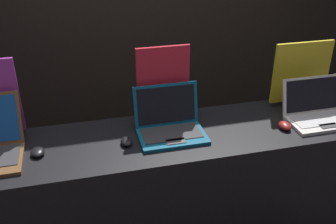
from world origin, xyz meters
TOP-DOWN VIEW (x-y plane):
  - wall_back at (0.00, 1.59)m, footprint 8.00×0.05m
  - display_counter at (0.00, 0.28)m, footprint 2.32×0.56m
  - mouse_front at (-0.70, 0.26)m, footprint 0.07×0.09m
  - laptop_middle at (0.02, 0.30)m, footprint 0.37×0.30m
  - mouse_middle at (-0.24, 0.25)m, footprint 0.06×0.09m
  - promo_stand_middle at (0.02, 0.46)m, footprint 0.31×0.07m
  - laptop_back at (0.92, 0.24)m, footprint 0.39×0.29m
  - mouse_back at (0.68, 0.19)m, footprint 0.07×0.10m
  - promo_stand_back at (0.92, 0.48)m, footprint 0.39×0.07m

SIDE VIEW (x-z plane):
  - display_counter at x=0.00m, z-range 0.00..0.91m
  - mouse_front at x=-0.70m, z-range 0.91..0.95m
  - mouse_middle at x=-0.24m, z-range 0.91..0.95m
  - mouse_back at x=0.68m, z-range 0.91..0.95m
  - laptop_back at x=0.92m, z-range 0.85..1.09m
  - laptop_middle at x=0.02m, z-range 0.85..1.10m
  - promo_stand_back at x=0.92m, z-range 0.90..1.32m
  - promo_stand_middle at x=0.02m, z-range 0.90..1.37m
  - wall_back at x=0.00m, z-range 0.00..2.80m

